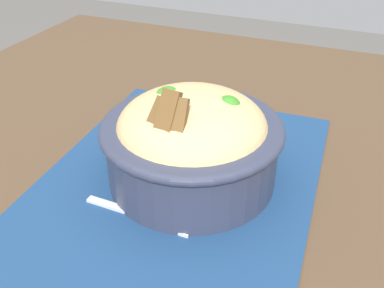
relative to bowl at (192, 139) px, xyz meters
name	(u,v)px	position (x,y,z in m)	size (l,w,h in m)	color
table	(154,220)	(0.03, -0.04, -0.12)	(1.13, 0.99, 0.71)	#4C3826
placemat	(178,181)	(0.01, -0.01, -0.06)	(0.43, 0.32, 0.00)	navy
bowl	(192,139)	(0.00, 0.00, 0.00)	(0.24, 0.24, 0.14)	#2D3347
fork	(143,216)	(0.09, -0.02, -0.05)	(0.02, 0.13, 0.00)	silver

